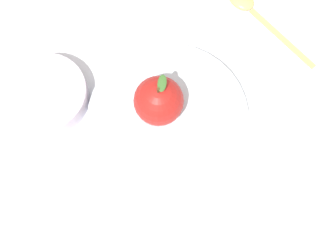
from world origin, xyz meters
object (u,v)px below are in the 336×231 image
Objects in this scene: apple at (159,101)px; side_bowl at (46,94)px; dinner_plate at (168,117)px; spoon at (251,8)px; knife at (269,50)px.

side_bowl is (-0.07, 0.15, -0.03)m from apple.
apple is (0.00, 0.02, 0.04)m from dinner_plate.
side_bowl is 0.35m from spoon.
apple reaches higher than dinner_plate.
apple is 0.17m from side_bowl.
side_bowl is at bearing 134.19° from knife.
side_bowl is 0.35m from knife.
side_bowl is 0.54× the size of knife.
side_bowl is at bearing 113.20° from apple.
apple is 0.36× the size of knife.
apple is 0.67× the size of side_bowl.
knife is (0.17, -0.09, -0.05)m from apple.
apple reaches higher than side_bowl.
spoon is (0.23, -0.02, -0.01)m from dinner_plate.
knife is at bearing -28.23° from apple.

